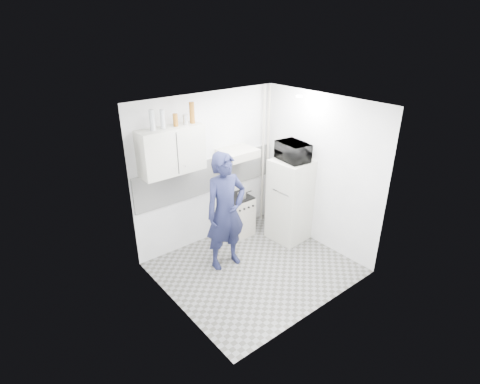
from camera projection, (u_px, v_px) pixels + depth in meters
floor at (255, 268)px, 6.00m from camera, size 2.80×2.80×0.00m
ceiling at (258, 105)px, 4.91m from camera, size 2.80×2.80×0.00m
wall_back at (208, 170)px, 6.34m from camera, size 2.80×0.00×2.80m
wall_left at (171, 224)px, 4.66m from camera, size 0.00×2.60×2.60m
wall_right at (319, 172)px, 6.25m from camera, size 0.00×2.60×2.60m
person at (226, 212)px, 5.72m from camera, size 0.73×0.51×1.89m
stove at (238, 216)px, 6.81m from camera, size 0.46×0.46×0.73m
fridge at (290, 200)px, 6.56m from camera, size 0.65×0.65×1.48m
stove_top at (238, 197)px, 6.65m from camera, size 0.44×0.44×0.03m
saucepan at (242, 195)px, 6.59m from camera, size 0.15×0.15×0.09m
microwave at (293, 152)px, 6.18m from camera, size 0.60×0.44×0.31m
bottle_b at (152, 120)px, 5.20m from camera, size 0.08×0.08×0.29m
bottle_c at (163, 119)px, 5.30m from camera, size 0.07×0.07×0.28m
canister_a at (175, 120)px, 5.43m from camera, size 0.07×0.07×0.19m
canister_b at (185, 119)px, 5.53m from camera, size 0.08×0.08×0.15m
bottle_e at (192, 113)px, 5.57m from camera, size 0.08×0.08×0.32m
upper_cabinet at (172, 150)px, 5.56m from camera, size 1.00×0.35×0.70m
range_hood at (238, 153)px, 6.30m from camera, size 0.60×0.50×0.14m
backsplash at (209, 176)px, 6.37m from camera, size 2.74×0.03×0.60m
pipe_a at (268, 155)px, 7.02m from camera, size 0.05×0.05×2.60m
pipe_b at (263, 157)px, 6.95m from camera, size 0.04×0.04×2.60m
ceiling_spot_fixture at (299, 96)px, 5.63m from camera, size 0.10×0.10×0.02m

